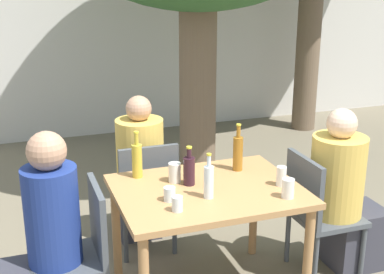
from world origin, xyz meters
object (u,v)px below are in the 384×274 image
(patio_chair_0, at_px, (81,248))
(amber_bottle_3, at_px, (238,152))
(dining_table_front, at_px, (208,202))
(oil_cruet_1, at_px, (137,160))
(patio_chair_1, at_px, (316,208))
(person_seated_2, at_px, (138,176))
(person_seated_0, at_px, (40,245))
(person_seated_1, at_px, (345,198))
(drinking_glass_0, at_px, (175,173))
(drinking_glass_1, at_px, (281,176))
(water_bottle_2, at_px, (209,181))
(wine_bottle_0, at_px, (189,170))
(drinking_glass_2, at_px, (177,204))
(drinking_glass_3, at_px, (170,194))
(patio_chair_2, at_px, (146,191))
(drinking_glass_4, at_px, (288,188))

(patio_chair_0, height_order, amber_bottle_3, amber_bottle_3)
(dining_table_front, bearing_deg, oil_cruet_1, 138.42)
(patio_chair_1, distance_m, person_seated_2, 1.39)
(person_seated_0, height_order, person_seated_1, person_seated_0)
(dining_table_front, distance_m, drinking_glass_0, 0.29)
(dining_table_front, xyz_separation_m, drinking_glass_1, (0.46, -0.11, 0.16))
(water_bottle_2, bearing_deg, dining_table_front, 71.20)
(wine_bottle_0, distance_m, amber_bottle_3, 0.42)
(patio_chair_0, xyz_separation_m, person_seated_1, (1.86, -0.00, 0.04))
(person_seated_2, bearing_deg, drinking_glass_2, 87.63)
(dining_table_front, distance_m, person_seated_2, 0.95)
(person_seated_1, distance_m, drinking_glass_3, 1.36)
(drinking_glass_0, distance_m, drinking_glass_2, 0.43)
(patio_chair_1, bearing_deg, person_seated_1, -90.00)
(patio_chair_1, bearing_deg, drinking_glass_0, 80.16)
(water_bottle_2, relative_size, drinking_glass_2, 3.19)
(patio_chair_2, xyz_separation_m, drinking_glass_0, (0.07, -0.51, 0.34))
(drinking_glass_2, bearing_deg, person_seated_1, 10.57)
(patio_chair_2, relative_size, person_seated_1, 0.74)
(patio_chair_1, height_order, person_seated_0, person_seated_0)
(wine_bottle_0, distance_m, drinking_glass_4, 0.64)
(person_seated_2, relative_size, drinking_glass_2, 13.51)
(drinking_glass_0, bearing_deg, amber_bottle_3, 6.88)
(oil_cruet_1, bearing_deg, drinking_glass_3, -77.97)
(patio_chair_2, height_order, amber_bottle_3, amber_bottle_3)
(person_seated_2, xyz_separation_m, amber_bottle_3, (0.54, -0.68, 0.36))
(patio_chair_2, xyz_separation_m, person_seated_0, (-0.81, -0.68, 0.06))
(amber_bottle_3, height_order, drinking_glass_2, amber_bottle_3)
(oil_cruet_1, bearing_deg, patio_chair_1, -15.58)
(drinking_glass_1, relative_size, drinking_glass_4, 1.05)
(person_seated_0, bearing_deg, oil_cruet_1, 116.26)
(patio_chair_2, relative_size, amber_bottle_3, 2.71)
(water_bottle_2, xyz_separation_m, drinking_glass_2, (-0.24, -0.11, -0.07))
(patio_chair_2, relative_size, person_seated_2, 0.74)
(person_seated_2, height_order, amber_bottle_3, person_seated_2)
(drinking_glass_0, relative_size, drinking_glass_3, 1.49)
(person_seated_1, xyz_separation_m, person_seated_2, (-1.28, 0.91, -0.01))
(patio_chair_0, height_order, water_bottle_2, water_bottle_2)
(person_seated_1, bearing_deg, patio_chair_2, 62.01)
(oil_cruet_1, distance_m, drinking_glass_3, 0.45)
(patio_chair_2, bearing_deg, drinking_glass_0, 97.71)
(patio_chair_1, xyz_separation_m, person_seated_2, (-1.05, 0.91, 0.04))
(patio_chair_2, distance_m, drinking_glass_3, 0.84)
(person_seated_0, relative_size, drinking_glass_4, 10.32)
(person_seated_0, distance_m, drinking_glass_1, 1.54)
(amber_bottle_3, relative_size, drinking_glass_1, 2.59)
(drinking_glass_3, height_order, drinking_glass_4, drinking_glass_4)
(patio_chair_2, distance_m, oil_cruet_1, 0.54)
(wine_bottle_0, distance_m, water_bottle_2, 0.24)
(patio_chair_0, bearing_deg, patio_chair_1, 90.00)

